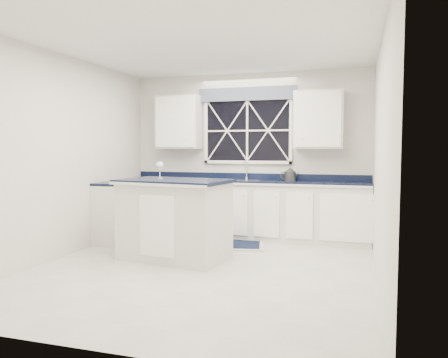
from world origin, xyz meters
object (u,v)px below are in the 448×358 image
(faucet, at_px, (246,170))
(soap_bottle, at_px, (291,175))
(dishwasher, at_px, (181,210))
(kettle, at_px, (290,175))
(island, at_px, (174,219))
(wine_glass, at_px, (160,166))

(faucet, distance_m, soap_bottle, 0.74)
(dishwasher, relative_size, kettle, 2.78)
(faucet, relative_size, island, 0.20)
(island, relative_size, wine_glass, 6.38)
(dishwasher, relative_size, island, 0.54)
(dishwasher, distance_m, soap_bottle, 1.95)
(kettle, height_order, soap_bottle, kettle)
(faucet, relative_size, kettle, 1.02)
(faucet, height_order, wine_glass, wine_glass)
(soap_bottle, bearing_deg, island, -124.86)
(island, bearing_deg, soap_bottle, 63.56)
(faucet, bearing_deg, wine_glass, -114.03)
(wine_glass, bearing_deg, kettle, 46.23)
(island, xyz_separation_m, kettle, (1.27, 1.66, 0.51))
(island, height_order, wine_glass, wine_glass)
(faucet, relative_size, soap_bottle, 1.62)
(faucet, bearing_deg, dishwasher, -169.98)
(soap_bottle, bearing_deg, kettle, -85.40)
(island, height_order, kettle, kettle)
(faucet, distance_m, kettle, 0.76)
(kettle, bearing_deg, wine_glass, -151.92)
(island, xyz_separation_m, wine_glass, (-0.24, 0.08, 0.69))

